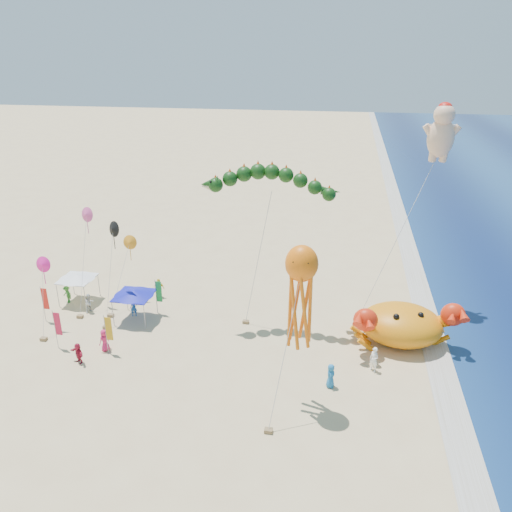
{
  "coord_description": "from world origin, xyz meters",
  "views": [
    {
      "loc": [
        4.33,
        -32.73,
        21.14
      ],
      "look_at": [
        -2.0,
        2.0,
        6.5
      ],
      "focal_mm": 35.0,
      "sensor_mm": 36.0,
      "label": 1
    }
  ],
  "objects": [
    {
      "name": "octopus_kite",
      "position": [
        2.18,
        -6.14,
        8.01
      ],
      "size": [
        2.55,
        4.45,
        10.77
      ],
      "color": "orange",
      "rests_on": "ground"
    },
    {
      "name": "canopy_blue",
      "position": [
        -12.3,
        1.89,
        2.44
      ],
      "size": [
        3.28,
        3.28,
        2.71
      ],
      "color": "gray",
      "rests_on": "ground"
    },
    {
      "name": "canopy_white",
      "position": [
        -18.61,
        4.02,
        2.44
      ],
      "size": [
        3.13,
        3.13,
        2.71
      ],
      "color": "gray",
      "rests_on": "ground"
    },
    {
      "name": "small_kites",
      "position": [
        -15.89,
        2.8,
        6.01
      ],
      "size": [
        6.34,
        9.5,
        8.81
      ],
      "color": "orange",
      "rests_on": "ground"
    },
    {
      "name": "feather_flags",
      "position": [
        -14.62,
        -0.82,
        2.01
      ],
      "size": [
        9.34,
        6.55,
        3.2
      ],
      "color": "gray",
      "rests_on": "ground"
    },
    {
      "name": "beachgoers",
      "position": [
        -10.57,
        -0.06,
        0.85
      ],
      "size": [
        27.75,
        11.82,
        1.88
      ],
      "color": "yellow",
      "rests_on": "ground"
    },
    {
      "name": "ground",
      "position": [
        0.0,
        0.0,
        0.0
      ],
      "size": [
        320.0,
        320.0,
        0.0
      ],
      "primitive_type": "plane",
      "color": "#D1B784",
      "rests_on": "ground"
    },
    {
      "name": "cherub_kite",
      "position": [
        11.68,
        10.02,
        15.09
      ],
      "size": [
        6.96,
        6.79,
        17.35
      ],
      "color": "#FFC49B",
      "rests_on": "ground"
    },
    {
      "name": "dragon_kite",
      "position": [
        -1.26,
        3.71,
        11.64
      ],
      "size": [
        10.44,
        3.32,
        12.79
      ],
      "color": "#0F330E",
      "rests_on": "ground"
    },
    {
      "name": "foam_strip",
      "position": [
        12.0,
        0.0,
        0.01
      ],
      "size": [
        320.0,
        320.0,
        0.0
      ],
      "primitive_type": "plane",
      "color": "silver",
      "rests_on": "ground"
    },
    {
      "name": "crab_inflatable",
      "position": [
        9.35,
        2.14,
        1.65
      ],
      "size": [
        8.54,
        6.83,
        3.74
      ],
      "color": "orange",
      "rests_on": "ground"
    }
  ]
}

